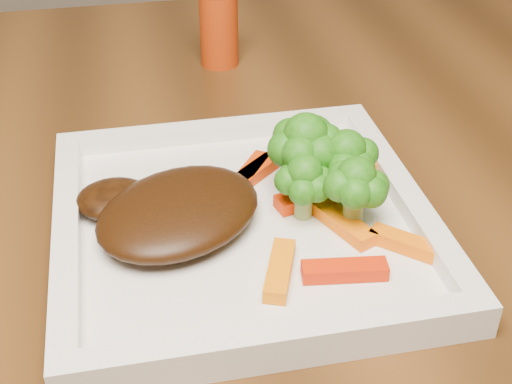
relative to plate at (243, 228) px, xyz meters
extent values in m
cube|color=white|center=(0.00, 0.00, 0.00)|extent=(0.27, 0.27, 0.01)
ellipsoid|color=#321807|center=(-0.05, 0.00, 0.02)|extent=(0.16, 0.15, 0.03)
cube|color=red|center=(0.05, -0.07, 0.01)|extent=(0.06, 0.02, 0.01)
cube|color=orange|center=(0.11, -0.06, 0.01)|extent=(0.05, 0.04, 0.01)
cube|color=orange|center=(0.01, -0.06, 0.01)|extent=(0.03, 0.06, 0.01)
cube|color=orange|center=(0.10, 0.04, 0.01)|extent=(0.06, 0.04, 0.01)
cube|color=#CC3303|center=(0.02, 0.06, 0.01)|extent=(0.04, 0.05, 0.01)
cube|color=#FF6A04|center=(0.07, -0.02, 0.01)|extent=(0.04, 0.06, 0.01)
cube|color=#F73204|center=(0.06, 0.01, 0.01)|extent=(0.06, 0.03, 0.01)
cylinder|color=#B03109|center=(0.03, 0.31, 0.04)|extent=(0.05, 0.05, 0.09)
cube|color=#E23703|center=(0.02, 0.06, 0.01)|extent=(0.05, 0.04, 0.01)
camera|label=1|loc=(-0.07, -0.41, 0.32)|focal=50.00mm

